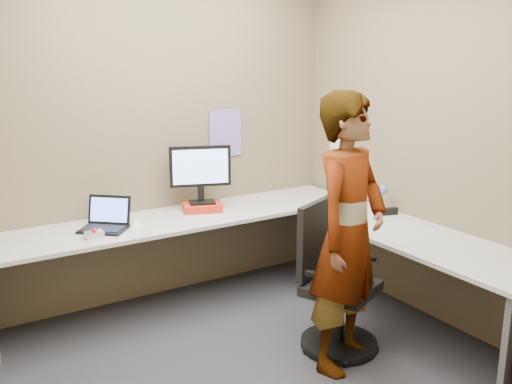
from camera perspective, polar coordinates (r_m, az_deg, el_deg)
ground at (r=3.94m, az=-0.64°, el=-16.17°), size 3.00×3.00×0.00m
wall_back at (r=4.61m, az=-9.20°, el=5.97°), size 3.00×0.00×3.00m
wall_right at (r=4.42m, az=16.21°, el=5.27°), size 0.00×2.70×2.70m
desk at (r=4.20m, az=1.68°, el=-5.33°), size 2.98×2.58×0.73m
paper_ream at (r=4.58m, az=-5.39°, el=-1.49°), size 0.36×0.31×0.06m
monitor at (r=4.53m, az=-5.58°, el=2.25°), size 0.47×0.22×0.46m
laptop at (r=4.24m, az=-14.76°, el=-2.79°), size 0.41×0.41×0.23m
trackball_mouse at (r=4.06m, az=-15.87°, el=-4.09°), size 0.12×0.08×0.07m
origami at (r=4.25m, az=-12.00°, el=-2.97°), size 0.10×0.10×0.06m
stapler at (r=4.56m, az=13.10°, el=-1.90°), size 0.16×0.08×0.05m
flower at (r=4.60m, az=12.61°, el=-0.24°), size 0.07×0.07×0.22m
calendar_purple at (r=4.84m, az=-3.10°, el=5.91°), size 0.30×0.01×0.40m
calendar_white at (r=5.07m, az=8.47°, el=5.57°), size 0.01×0.28×0.38m
sticky_note_a at (r=4.86m, az=11.01°, el=1.52°), size 0.01×0.07×0.07m
sticky_note_b at (r=4.93m, az=10.54°, el=0.15°), size 0.01×0.07×0.07m
sticky_note_c at (r=4.85m, az=11.49°, el=-0.37°), size 0.01×0.07×0.07m
sticky_note_d at (r=4.98m, az=9.82°, el=1.50°), size 0.01×0.07×0.07m
office_chair at (r=3.93m, az=7.67°, el=-9.78°), size 0.57×0.58×0.98m
person at (r=3.57m, az=9.23°, el=-4.18°), size 0.75×0.62×1.75m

